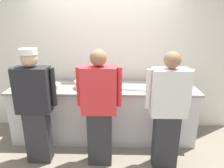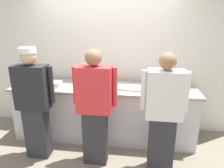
{
  "view_description": "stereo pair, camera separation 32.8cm",
  "coord_description": "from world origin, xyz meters",
  "px_view_note": "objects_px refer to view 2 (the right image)",
  "views": [
    {
      "loc": [
        0.23,
        -2.8,
        2.01
      ],
      "look_at": [
        0.15,
        0.32,
        1.0
      ],
      "focal_mm": 32.67,
      "sensor_mm": 36.0,
      "label": 1
    },
    {
      "loc": [
        0.55,
        -2.77,
        2.01
      ],
      "look_at": [
        0.15,
        0.32,
        1.0
      ],
      "focal_mm": 32.67,
      "sensor_mm": 36.0,
      "label": 2
    }
  ],
  "objects_px": {
    "chef_near_left": "(34,102)",
    "deli_cup": "(174,88)",
    "chef_center": "(95,106)",
    "ramekin_orange_sauce": "(178,85)",
    "ramekin_yellow_sauce": "(45,83)",
    "chefs_knife": "(107,89)",
    "squeeze_bottle_secondary": "(178,88)",
    "sheet_tray": "(130,87)",
    "squeeze_bottle_primary": "(111,85)",
    "mixing_bowl_steel": "(87,83)",
    "squeeze_bottle_spare": "(31,79)",
    "chef_far_right": "(164,112)",
    "plate_stack_rear": "(159,86)",
    "plate_stack_front": "(57,84)"
  },
  "relations": [
    {
      "from": "sheet_tray",
      "to": "chef_near_left",
      "type": "bearing_deg",
      "value": -153.97
    },
    {
      "from": "sheet_tray",
      "to": "plate_stack_rear",
      "type": "bearing_deg",
      "value": 7.76
    },
    {
      "from": "chef_center",
      "to": "squeeze_bottle_spare",
      "type": "height_order",
      "value": "chef_center"
    },
    {
      "from": "mixing_bowl_steel",
      "to": "ramekin_orange_sauce",
      "type": "distance_m",
      "value": 1.52
    },
    {
      "from": "squeeze_bottle_primary",
      "to": "squeeze_bottle_spare",
      "type": "height_order",
      "value": "squeeze_bottle_primary"
    },
    {
      "from": "chef_near_left",
      "to": "chef_center",
      "type": "distance_m",
      "value": 0.88
    },
    {
      "from": "squeeze_bottle_primary",
      "to": "squeeze_bottle_secondary",
      "type": "distance_m",
      "value": 1.01
    },
    {
      "from": "sheet_tray",
      "to": "squeeze_bottle_secondary",
      "type": "height_order",
      "value": "squeeze_bottle_secondary"
    },
    {
      "from": "plate_stack_front",
      "to": "deli_cup",
      "type": "xyz_separation_m",
      "value": [
        1.89,
        0.03,
        0.01
      ]
    },
    {
      "from": "chef_center",
      "to": "ramekin_orange_sauce",
      "type": "bearing_deg",
      "value": 34.61
    },
    {
      "from": "squeeze_bottle_secondary",
      "to": "squeeze_bottle_spare",
      "type": "relative_size",
      "value": 1.05
    },
    {
      "from": "sheet_tray",
      "to": "squeeze_bottle_secondary",
      "type": "xyz_separation_m",
      "value": [
        0.73,
        -0.19,
        0.09
      ]
    },
    {
      "from": "chef_far_right",
      "to": "squeeze_bottle_spare",
      "type": "distance_m",
      "value": 2.25
    },
    {
      "from": "chef_far_right",
      "to": "squeeze_bottle_secondary",
      "type": "height_order",
      "value": "chef_far_right"
    },
    {
      "from": "chef_center",
      "to": "squeeze_bottle_primary",
      "type": "height_order",
      "value": "chef_center"
    },
    {
      "from": "sheet_tray",
      "to": "squeeze_bottle_primary",
      "type": "height_order",
      "value": "squeeze_bottle_primary"
    },
    {
      "from": "chef_near_left",
      "to": "chef_center",
      "type": "bearing_deg",
      "value": -1.63
    },
    {
      "from": "deli_cup",
      "to": "chefs_knife",
      "type": "relative_size",
      "value": 0.37
    },
    {
      "from": "ramekin_yellow_sauce",
      "to": "chefs_knife",
      "type": "height_order",
      "value": "ramekin_yellow_sauce"
    },
    {
      "from": "chef_near_left",
      "to": "deli_cup",
      "type": "distance_m",
      "value": 2.09
    },
    {
      "from": "squeeze_bottle_spare",
      "to": "chef_far_right",
      "type": "bearing_deg",
      "value": -17.14
    },
    {
      "from": "squeeze_bottle_spare",
      "to": "plate_stack_rear",
      "type": "bearing_deg",
      "value": 3.04
    },
    {
      "from": "squeeze_bottle_secondary",
      "to": "ramekin_orange_sauce",
      "type": "distance_m",
      "value": 0.38
    },
    {
      "from": "chef_far_right",
      "to": "deli_cup",
      "type": "bearing_deg",
      "value": 70.99
    },
    {
      "from": "chefs_knife",
      "to": "mixing_bowl_steel",
      "type": "bearing_deg",
      "value": 169.72
    },
    {
      "from": "plate_stack_rear",
      "to": "ramekin_yellow_sauce",
      "type": "xyz_separation_m",
      "value": [
        -1.92,
        -0.06,
        -0.01
      ]
    },
    {
      "from": "chefs_knife",
      "to": "ramekin_yellow_sauce",
      "type": "bearing_deg",
      "value": 174.57
    },
    {
      "from": "mixing_bowl_steel",
      "to": "ramekin_yellow_sauce",
      "type": "height_order",
      "value": "mixing_bowl_steel"
    },
    {
      "from": "squeeze_bottle_secondary",
      "to": "ramekin_yellow_sauce",
      "type": "relative_size",
      "value": 2.49
    },
    {
      "from": "ramekin_orange_sauce",
      "to": "chef_center",
      "type": "bearing_deg",
      "value": -145.39
    },
    {
      "from": "chef_far_right",
      "to": "plate_stack_rear",
      "type": "relative_size",
      "value": 8.39
    },
    {
      "from": "chef_center",
      "to": "ramekin_orange_sauce",
      "type": "height_order",
      "value": "chef_center"
    },
    {
      "from": "plate_stack_front",
      "to": "squeeze_bottle_primary",
      "type": "bearing_deg",
      "value": -6.61
    },
    {
      "from": "squeeze_bottle_primary",
      "to": "deli_cup",
      "type": "xyz_separation_m",
      "value": [
        0.98,
        0.14,
        -0.05
      ]
    },
    {
      "from": "chef_far_right",
      "to": "squeeze_bottle_secondary",
      "type": "xyz_separation_m",
      "value": [
        0.26,
        0.52,
        0.16
      ]
    },
    {
      "from": "chef_near_left",
      "to": "deli_cup",
      "type": "relative_size",
      "value": 16.17
    },
    {
      "from": "squeeze_bottle_spare",
      "to": "chef_center",
      "type": "bearing_deg",
      "value": -26.68
    },
    {
      "from": "chef_far_right",
      "to": "plate_stack_rear",
      "type": "distance_m",
      "value": 0.78
    },
    {
      "from": "plate_stack_front",
      "to": "mixing_bowl_steel",
      "type": "height_order",
      "value": "mixing_bowl_steel"
    },
    {
      "from": "sheet_tray",
      "to": "chef_far_right",
      "type": "bearing_deg",
      "value": -56.57
    },
    {
      "from": "chef_center",
      "to": "ramekin_orange_sauce",
      "type": "distance_m",
      "value": 1.5
    },
    {
      "from": "mixing_bowl_steel",
      "to": "ramekin_yellow_sauce",
      "type": "distance_m",
      "value": 0.74
    },
    {
      "from": "squeeze_bottle_spare",
      "to": "chefs_knife",
      "type": "height_order",
      "value": "squeeze_bottle_spare"
    },
    {
      "from": "chef_near_left",
      "to": "sheet_tray",
      "type": "xyz_separation_m",
      "value": [
        1.32,
        0.65,
        0.06
      ]
    },
    {
      "from": "chef_center",
      "to": "deli_cup",
      "type": "height_order",
      "value": "chef_center"
    },
    {
      "from": "sheet_tray",
      "to": "deli_cup",
      "type": "height_order",
      "value": "deli_cup"
    },
    {
      "from": "chef_far_right",
      "to": "sheet_tray",
      "type": "height_order",
      "value": "chef_far_right"
    },
    {
      "from": "mixing_bowl_steel",
      "to": "squeeze_bottle_primary",
      "type": "bearing_deg",
      "value": -21.65
    },
    {
      "from": "sheet_tray",
      "to": "squeeze_bottle_spare",
      "type": "xyz_separation_m",
      "value": [
        -1.67,
        -0.05,
        0.08
      ]
    },
    {
      "from": "chef_near_left",
      "to": "ramekin_orange_sauce",
      "type": "relative_size",
      "value": 15.91
    }
  ]
}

